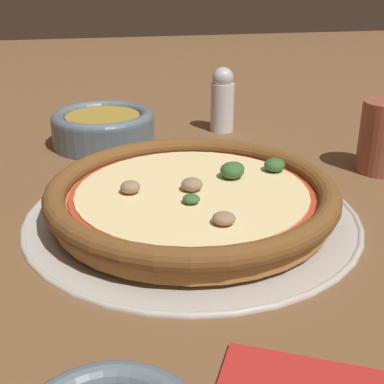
{
  "coord_description": "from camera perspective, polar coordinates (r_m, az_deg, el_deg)",
  "views": [
    {
      "loc": [
        0.53,
        -0.1,
        0.26
      ],
      "look_at": [
        0.0,
        0.0,
        0.03
      ],
      "focal_mm": 50.0,
      "sensor_mm": 36.0,
      "label": 1
    }
  ],
  "objects": [
    {
      "name": "pizza_tray",
      "position": [
        0.6,
        -0.0,
        -2.35
      ],
      "size": [
        0.37,
        0.37,
        0.01
      ],
      "color": "#B7B2A8",
      "rests_on": "ground_plane"
    },
    {
      "name": "drinking_cup",
      "position": [
        0.75,
        19.81,
        5.55
      ],
      "size": [
        0.07,
        0.07,
        0.1
      ],
      "color": "brown",
      "rests_on": "ground_plane"
    },
    {
      "name": "ground_plane",
      "position": [
        0.6,
        -0.0,
        -2.63
      ],
      "size": [
        3.0,
        3.0,
        0.0
      ],
      "primitive_type": "plane",
      "color": "brown"
    },
    {
      "name": "bowl_near",
      "position": [
        0.83,
        -9.44,
        6.9
      ],
      "size": [
        0.16,
        0.16,
        0.05
      ],
      "color": "slate",
      "rests_on": "ground_plane"
    },
    {
      "name": "pizza",
      "position": [
        0.59,
        0.04,
        -0.34
      ],
      "size": [
        0.32,
        0.32,
        0.04
      ],
      "color": "#A86B33",
      "rests_on": "pizza_tray"
    },
    {
      "name": "pepper_shaker",
      "position": [
        0.89,
        3.26,
        9.8
      ],
      "size": [
        0.04,
        0.04,
        0.11
      ],
      "color": "silver",
      "rests_on": "ground_plane"
    }
  ]
}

